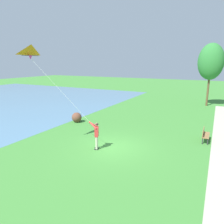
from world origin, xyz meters
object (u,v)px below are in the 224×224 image
Objects in this scene: person_kite_flyer at (96,133)px; park_bench_near_walkway at (205,134)px; lakeside_shrub at (77,117)px; flying_kite at (32,52)px; tree_treeline_right at (211,62)px.

person_kite_flyer reaches higher than park_bench_near_walkway.
lakeside_shrub is (-10.91, -0.25, -0.06)m from park_bench_near_walkway.
flying_kite is 8.38m from lakeside_shrub.
lakeside_shrub is (-10.04, -13.94, -5.02)m from tree_treeline_right.
park_bench_near_walkway is 1.64× the size of lakeside_shrub.
flying_kite reaches higher than person_kite_flyer.
flying_kite is 0.60× the size of tree_treeline_right.
person_kite_flyer is 0.24× the size of tree_treeline_right.
person_kite_flyer is 0.39× the size of flying_kite.
tree_treeline_right reaches higher than flying_kite.
person_kite_flyer is 19.63m from tree_treeline_right.
tree_treeline_right is at bearing 74.45° from person_kite_flyer.
lakeside_shrub is at bearing 137.66° from person_kite_flyer.
lakeside_shrub is at bearing -178.67° from park_bench_near_walkway.
flying_kite is (-3.29, -1.61, 4.93)m from person_kite_flyer.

